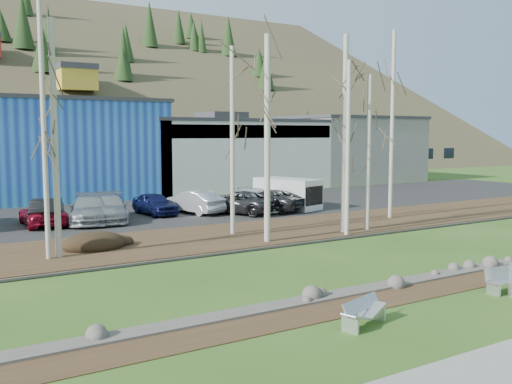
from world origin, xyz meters
TOP-DOWN VIEW (x-y plane):
  - ground at (0.00, 0.00)m, footprint 200.00×200.00m
  - dirt_strip at (0.00, 2.10)m, footprint 80.00×1.80m
  - near_bank_rocks at (0.00, 3.10)m, footprint 80.00×0.80m
  - river at (0.00, 7.20)m, footprint 80.00×8.00m
  - far_bank_rocks at (0.00, 11.30)m, footprint 80.00×0.80m
  - far_bank at (0.00, 14.50)m, footprint 80.00×7.00m
  - parking_lot at (0.00, 25.00)m, footprint 80.00×14.00m
  - building_blue at (-6.00, 39.00)m, footprint 20.40×12.24m
  - building_white at (12.00, 38.98)m, footprint 18.36×12.24m
  - building_grey at (28.00, 39.00)m, footprint 14.28×12.24m
  - hillside at (0.00, 84.00)m, footprint 160.00×72.00m
  - bench_intact at (2.37, 0.42)m, footprint 1.80×0.70m
  - bench_damaged at (-4.20, 0.43)m, footprint 1.80×1.02m
  - dirt_mound at (-7.83, 14.64)m, footprint 2.92×2.06m
  - birch_0 at (-10.09, 13.50)m, footprint 0.21×0.21m
  - birch_1 at (-9.64, 13.63)m, footprint 0.27×0.27m
  - birch_2 at (-0.07, 11.91)m, footprint 0.30×0.30m
  - birch_3 at (-0.46, 14.70)m, footprint 0.23×0.23m
  - birch_4 at (4.50, 11.30)m, footprint 0.23×0.23m
  - birch_5 at (4.88, 12.03)m, footprint 0.27×0.27m
  - birch_6 at (6.59, 12.01)m, footprint 0.25×0.25m
  - birch_7 at (10.77, 14.46)m, footprint 0.24×0.24m
  - car_1 at (-8.16, 23.13)m, footprint 2.86×4.99m
  - car_2 at (-8.50, 22.81)m, footprint 2.18×4.60m
  - car_3 at (-5.87, 22.50)m, footprint 3.69×5.91m
  - car_4 at (-1.32, 23.57)m, footprint 2.05×4.32m
  - car_5 at (1.19, 22.82)m, footprint 2.64×4.88m
  - car_6 at (5.87, 21.26)m, footprint 4.51×5.88m
  - car_7 at (5.43, 21.76)m, footprint 2.28×5.24m
  - car_8 at (-4.73, 22.50)m, footprint 3.69×5.91m
  - car_9 at (3.67, 21.26)m, footprint 4.51×5.88m
  - van_white at (7.99, 21.54)m, footprint 3.18×5.19m

SIDE VIEW (x-z plane):
  - ground at x=0.00m, z-range 0.00..0.00m
  - near_bank_rocks at x=0.00m, z-range -0.25..0.25m
  - river at x=0.00m, z-range -0.45..0.45m
  - far_bank_rocks at x=0.00m, z-range -0.23..0.23m
  - dirt_strip at x=0.00m, z-range 0.00..0.03m
  - parking_lot at x=0.00m, z-range 0.00..0.14m
  - far_bank at x=0.00m, z-range 0.00..0.15m
  - bench_damaged at x=-4.20m, z-range 0.00..0.77m
  - dirt_mound at x=-7.83m, z-range 0.15..0.72m
  - bench_intact at x=2.37m, z-range 0.00..0.88m
  - car_2 at x=-8.50m, z-range 0.14..1.41m
  - car_4 at x=-1.32m, z-range 0.14..1.57m
  - car_6 at x=5.87m, z-range 0.14..1.62m
  - car_9 at x=3.67m, z-range 0.14..1.62m
  - car_7 at x=5.43m, z-range 0.14..1.64m
  - car_5 at x=1.19m, z-range 0.14..1.67m
  - car_1 at x=-8.16m, z-range 0.14..1.70m
  - car_3 at x=-5.87m, z-range 0.14..1.74m
  - car_8 at x=-4.73m, z-range 0.14..1.74m
  - van_white at x=7.99m, z-range 0.14..2.26m
  - building_white at x=12.00m, z-range 0.01..6.81m
  - building_grey at x=28.00m, z-range 0.01..7.31m
  - building_blue at x=-6.00m, z-range 0.01..8.31m
  - birch_6 at x=6.59m, z-range 0.15..8.61m
  - birch_4 at x=4.50m, z-range 0.15..9.18m
  - birch_3 at x=-0.46m, z-range 0.15..9.92m
  - birch_2 at x=-0.07m, z-range 0.15..10.15m
  - birch_1 at x=-9.64m, z-range 0.15..10.22m
  - birch_5 at x=4.88m, z-range 0.15..10.59m
  - birch_7 at x=10.77m, z-range 0.15..11.70m
  - birch_0 at x=-10.09m, z-range 0.15..11.79m
  - hillside at x=0.00m, z-range 0.00..35.00m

